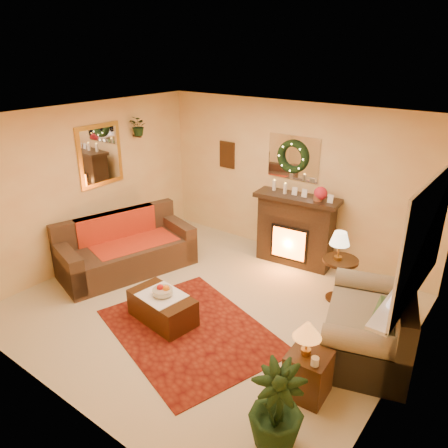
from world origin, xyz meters
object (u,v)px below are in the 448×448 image
Objects in this scene: fireplace at (295,232)px; end_table_square at (308,373)px; coffee_table at (162,307)px; side_table_round at (338,279)px; sofa at (127,246)px; loveseat at (368,319)px.

end_table_square is (1.56, -2.58, -0.28)m from fireplace.
end_table_square is at bearing -65.00° from fireplace.
coffee_table is (-0.58, -2.54, -0.34)m from fireplace.
side_table_round is at bearing 56.74° from coffee_table.
side_table_round is (1.06, -0.65, -0.22)m from fireplace.
fireplace is 3.03m from end_table_square.
sofa reaches higher than end_table_square.
side_table_round is 1.27× the size of end_table_square.
fireplace reaches higher than side_table_round.
sofa is at bearing 168.90° from end_table_square.
coffee_table is at bearing -130.81° from side_table_round.
sofa reaches higher than loveseat.
side_table_round is 2.00m from end_table_square.
fireplace is 1.34× the size of coffee_table.
loveseat is 1.75× the size of coffee_table.
side_table_round is at bearing 104.73° from end_table_square.
loveseat is 1.10m from side_table_round.
end_table_square is (-0.21, -1.10, -0.15)m from loveseat.
sofa is at bearing 162.73° from coffee_table.
coffee_table is (-2.36, -1.06, -0.21)m from loveseat.
coffee_table is at bearing 178.94° from end_table_square.
sofa is at bearing -143.09° from fireplace.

